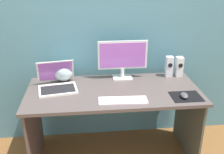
% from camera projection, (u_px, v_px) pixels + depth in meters
% --- Properties ---
extents(wall_back, '(6.00, 0.04, 2.50)m').
position_uv_depth(wall_back, '(109.00, 19.00, 2.49)').
color(wall_back, teal).
rests_on(wall_back, ground_plane).
extents(desk, '(1.51, 0.68, 0.71)m').
position_uv_depth(desk, '(113.00, 104.00, 2.37)').
color(desk, '#524744').
rests_on(desk, ground_plane).
extents(monitor, '(0.46, 0.14, 0.37)m').
position_uv_depth(monitor, '(123.00, 58.00, 2.48)').
color(monitor, silver).
rests_on(monitor, desk).
extents(speaker_right, '(0.07, 0.07, 0.19)m').
position_uv_depth(speaker_right, '(179.00, 66.00, 2.57)').
color(speaker_right, silver).
rests_on(speaker_right, desk).
extents(speaker_near_monitor, '(0.07, 0.06, 0.20)m').
position_uv_depth(speaker_near_monitor, '(169.00, 66.00, 2.56)').
color(speaker_near_monitor, silver).
rests_on(speaker_near_monitor, desk).
extents(laptop, '(0.37, 0.35, 0.23)m').
position_uv_depth(laptop, '(57.00, 83.00, 2.33)').
color(laptop, white).
rests_on(laptop, desk).
extents(fishbowl, '(0.19, 0.19, 0.19)m').
position_uv_depth(fishbowl, '(63.00, 71.00, 2.48)').
color(fishbowl, silver).
rests_on(fishbowl, desk).
extents(keyboard_external, '(0.40, 0.15, 0.01)m').
position_uv_depth(keyboard_external, '(123.00, 100.00, 2.13)').
color(keyboard_external, white).
rests_on(keyboard_external, desk).
extents(mousepad, '(0.25, 0.20, 0.00)m').
position_uv_depth(mousepad, '(186.00, 96.00, 2.20)').
color(mousepad, black).
rests_on(mousepad, desk).
extents(mouse, '(0.07, 0.11, 0.04)m').
position_uv_depth(mouse, '(184.00, 95.00, 2.17)').
color(mouse, '#464645').
rests_on(mouse, mousepad).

